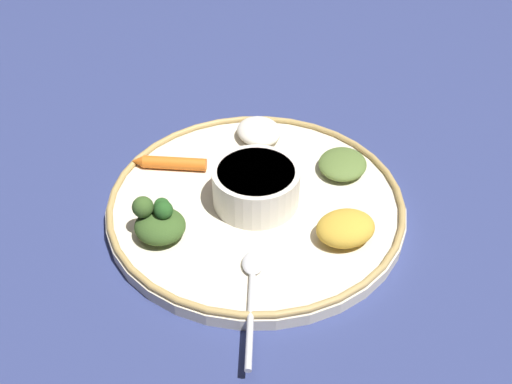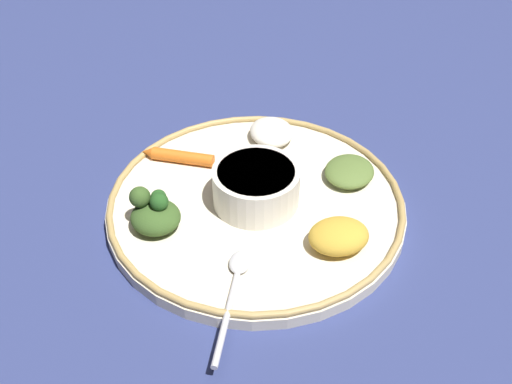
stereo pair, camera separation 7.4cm
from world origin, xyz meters
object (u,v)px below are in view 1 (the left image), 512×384
at_px(spoon, 252,287).
at_px(carrot_near_spoon, 170,163).
at_px(center_bowl, 256,185).
at_px(greens_pile, 158,221).

bearing_deg(spoon, carrot_near_spoon, 88.80).
height_order(spoon, carrot_near_spoon, carrot_near_spoon).
distance_m(center_bowl, carrot_near_spoon, 0.13).
distance_m(center_bowl, spoon, 0.14).
bearing_deg(center_bowl, spoon, -120.59).
xyz_separation_m(greens_pile, carrot_near_spoon, (0.06, 0.11, -0.01)).
distance_m(greens_pile, carrot_near_spoon, 0.12).
height_order(center_bowl, spoon, center_bowl).
distance_m(spoon, carrot_near_spoon, 0.23).
bearing_deg(carrot_near_spoon, center_bowl, -59.34).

